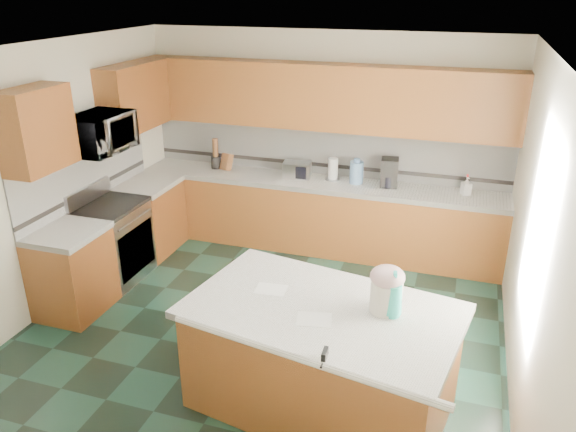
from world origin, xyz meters
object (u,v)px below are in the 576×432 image
(coffee_maker, at_px, (389,172))
(treat_jar, at_px, (386,296))
(island_top, at_px, (322,311))
(soap_bottle_island, at_px, (394,294))
(knife_block, at_px, (227,162))
(island_base, at_px, (321,360))
(toaster_oven, at_px, (297,170))

(coffee_maker, bearing_deg, treat_jar, -89.03)
(island_top, height_order, treat_jar, treat_jar)
(island_top, relative_size, coffee_maker, 5.98)
(soap_bottle_island, distance_m, coffee_maker, 2.90)
(treat_jar, distance_m, knife_block, 3.75)
(island_base, height_order, island_top, island_top)
(island_base, height_order, treat_jar, treat_jar)
(soap_bottle_island, height_order, knife_block, soap_bottle_island)
(island_base, bearing_deg, island_top, -169.87)
(island_base, xyz_separation_m, soap_bottle_island, (0.52, 0.05, 0.67))
(island_base, distance_m, island_top, 0.46)
(treat_jar, bearing_deg, island_top, 177.29)
(coffee_maker, bearing_deg, island_base, -98.31)
(soap_bottle_island, xyz_separation_m, coffee_maker, (-0.46, 2.86, -0.01))
(island_top, height_order, coffee_maker, coffee_maker)
(soap_bottle_island, bearing_deg, treat_jar, 124.84)
(island_top, relative_size, toaster_oven, 6.01)
(soap_bottle_island, height_order, coffee_maker, soap_bottle_island)
(toaster_oven, distance_m, coffee_maker, 1.16)
(knife_block, relative_size, coffee_maker, 0.63)
(island_top, relative_size, treat_jar, 8.17)
(knife_block, relative_size, toaster_oven, 0.64)
(island_base, bearing_deg, coffee_maker, 98.89)
(island_base, relative_size, toaster_oven, 5.72)
(knife_block, xyz_separation_m, toaster_oven, (0.97, 0.00, -0.01))
(toaster_oven, bearing_deg, island_base, -76.70)
(soap_bottle_island, bearing_deg, knife_block, 120.13)
(knife_block, bearing_deg, island_top, -34.46)
(toaster_oven, height_order, coffee_maker, coffee_maker)
(island_base, relative_size, coffee_maker, 5.69)
(soap_bottle_island, bearing_deg, toaster_oven, 107.46)
(island_top, xyz_separation_m, coffee_maker, (0.06, 2.92, 0.20))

